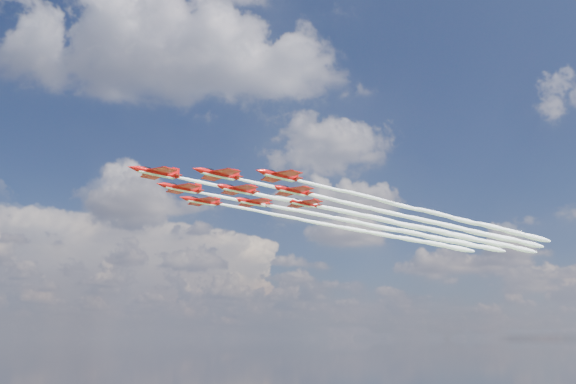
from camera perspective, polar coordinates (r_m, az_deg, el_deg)
The scene contains 9 objects.
jet_lead at distance 152.05m, azimuth 5.82°, elevation -2.04°, with size 96.56×74.93×2.88m.
jet_row2_port at distance 154.93m, azimuth 10.45°, elevation -2.10°, with size 96.56×74.93×2.88m.
jet_row2_starb at distance 164.39m, azimuth 6.39°, elevation -2.98°, with size 96.56×74.93×2.88m.
jet_row3_port at distance 158.78m, azimuth 14.87°, elevation -2.16°, with size 96.56×74.93×2.88m.
jet_row3_centre at distance 167.36m, azimuth 10.66°, elevation -3.02°, with size 96.56×74.93×2.88m.
jet_row3_starb at distance 176.78m, azimuth 6.87°, elevation -3.79°, with size 96.56×74.93×2.88m.
jet_row4_port at distance 171.22m, azimuth 14.76°, elevation -3.05°, with size 96.56×74.93×2.88m.
jet_row4_starb at distance 179.82m, azimuth 10.84°, elevation -3.82°, with size 96.56×74.93×2.88m.
jet_tail at distance 183.70m, azimuth 14.67°, elevation -3.83°, with size 96.56×74.93×2.88m.
Camera 1 is at (9.08, -127.18, 45.79)m, focal length 35.00 mm.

